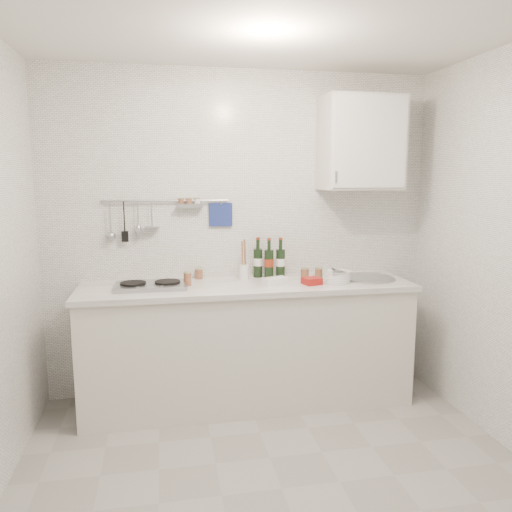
{
  "coord_description": "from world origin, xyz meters",
  "views": [
    {
      "loc": [
        -0.61,
        -2.44,
        1.71
      ],
      "look_at": [
        0.03,
        0.9,
        1.16
      ],
      "focal_mm": 35.0,
      "sensor_mm": 36.0,
      "label": 1
    }
  ],
  "objects_px": {
    "plate_stack_hob": "(149,287)",
    "wine_bottles": "(269,258)",
    "utensil_crock": "(244,270)",
    "plate_stack_sink": "(337,276)",
    "wall_cabinet": "(361,143)"
  },
  "relations": [
    {
      "from": "plate_stack_hob",
      "to": "wine_bottles",
      "type": "height_order",
      "value": "wine_bottles"
    },
    {
      "from": "plate_stack_hob",
      "to": "utensil_crock",
      "type": "bearing_deg",
      "value": 14.55
    },
    {
      "from": "plate_stack_hob",
      "to": "plate_stack_sink",
      "type": "relative_size",
      "value": 1.02
    },
    {
      "from": "plate_stack_sink",
      "to": "utensil_crock",
      "type": "height_order",
      "value": "utensil_crock"
    },
    {
      "from": "plate_stack_hob",
      "to": "wine_bottles",
      "type": "bearing_deg",
      "value": 13.89
    },
    {
      "from": "plate_stack_hob",
      "to": "plate_stack_sink",
      "type": "bearing_deg",
      "value": -1.24
    },
    {
      "from": "wall_cabinet",
      "to": "utensil_crock",
      "type": "bearing_deg",
      "value": 177.63
    },
    {
      "from": "plate_stack_sink",
      "to": "utensil_crock",
      "type": "xyz_separation_m",
      "value": [
        -0.67,
        0.21,
        0.03
      ]
    },
    {
      "from": "wall_cabinet",
      "to": "plate_stack_sink",
      "type": "xyz_separation_m",
      "value": [
        -0.23,
        -0.18,
        -0.99
      ]
    },
    {
      "from": "plate_stack_hob",
      "to": "utensil_crock",
      "type": "distance_m",
      "value": 0.74
    },
    {
      "from": "plate_stack_sink",
      "to": "wall_cabinet",
      "type": "bearing_deg",
      "value": 37.73
    },
    {
      "from": "wine_bottles",
      "to": "utensil_crock",
      "type": "relative_size",
      "value": 1.0
    },
    {
      "from": "wall_cabinet",
      "to": "plate_stack_sink",
      "type": "height_order",
      "value": "wall_cabinet"
    },
    {
      "from": "wall_cabinet",
      "to": "plate_stack_sink",
      "type": "bearing_deg",
      "value": -142.27
    },
    {
      "from": "utensil_crock",
      "to": "wall_cabinet",
      "type": "bearing_deg",
      "value": -2.37
    }
  ]
}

